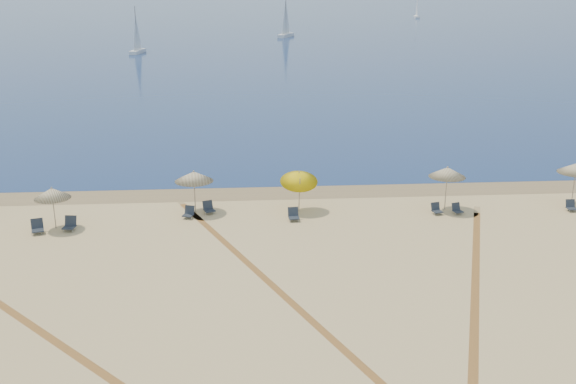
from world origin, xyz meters
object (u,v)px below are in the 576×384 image
umbrella_1 (52,193)px  umbrella_3 (299,177)px  umbrella_5 (576,168)px  chair_2 (37,227)px  chair_7 (436,209)px  chair_3 (70,224)px  chair_5 (209,208)px  umbrella_4 (447,172)px  umbrella_2 (194,176)px  sailboat_0 (137,39)px  sailboat_2 (286,24)px  chair_6 (293,215)px  chair_4 (189,213)px  chair_8 (457,209)px  sailboat_1 (417,10)px  chair_9 (571,206)px

umbrella_1 → umbrella_3: bearing=7.6°
umbrella_5 → chair_2: 29.72m
umbrella_3 → chair_7: size_ratio=3.72×
chair_3 → chair_5: chair_3 is taller
umbrella_4 → chair_3: (-20.44, -1.67, -1.90)m
umbrella_2 → chair_7: size_ratio=3.46×
umbrella_5 → chair_3: (-28.00, -1.97, -1.90)m
sailboat_0 → sailboat_2: (26.28, 27.01, 0.37)m
umbrella_1 → sailboat_2: (19.44, 107.02, 0.69)m
umbrella_2 → chair_3: umbrella_2 is taller
chair_6 → umbrella_3: bearing=69.1°
umbrella_2 → chair_2: size_ratio=2.85×
umbrella_4 → umbrella_5: (7.56, 0.30, -0.00)m
chair_4 → chair_7: (13.72, -0.35, -0.01)m
chair_5 → umbrella_4: bearing=-23.8°
chair_8 → sailboat_0: size_ratio=0.09×
chair_5 → chair_6: chair_6 is taller
sailboat_1 → chair_6: bearing=-99.8°
chair_3 → chair_7: 19.81m
umbrella_3 → chair_2: umbrella_3 is taller
umbrella_5 → chair_9: bearing=-117.9°
umbrella_1 → umbrella_4: size_ratio=0.89×
sailboat_0 → chair_3: bearing=-73.8°
sailboat_1 → sailboat_2: size_ratio=0.83×
umbrella_3 → umbrella_5: 15.83m
sailboat_2 → umbrella_5: bearing=-60.2°
chair_3 → chair_9: 27.52m
umbrella_2 → chair_5: size_ratio=2.96×
umbrella_2 → chair_7: umbrella_2 is taller
chair_4 → sailboat_1: 171.41m
chair_4 → chair_9: size_ratio=1.23×
chair_8 → umbrella_5: bearing=-8.2°
chair_4 → sailboat_1: (54.35, 162.55, 1.89)m
chair_3 → sailboat_2: bearing=87.9°
chair_6 → umbrella_2: bearing=158.3°
chair_4 → sailboat_1: bearing=90.1°
umbrella_3 → chair_3: size_ratio=3.32×
umbrella_2 → umbrella_4: (14.08, -0.67, 0.15)m
umbrella_2 → chair_5: umbrella_2 is taller
chair_9 → sailboat_1: size_ratio=0.09×
umbrella_2 → chair_3: size_ratio=3.09×
umbrella_4 → chair_9: 7.36m
umbrella_3 → chair_5: (-5.05, 0.10, -1.70)m
sailboat_1 → sailboat_2: bearing=-119.6°
chair_3 → chair_9: chair_3 is taller
chair_9 → umbrella_5: bearing=63.7°
umbrella_3 → umbrella_5: bearing=-0.1°
chair_9 → sailboat_2: bearing=96.4°
umbrella_4 → chair_8: 2.13m
chair_3 → umbrella_5: bearing=11.8°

